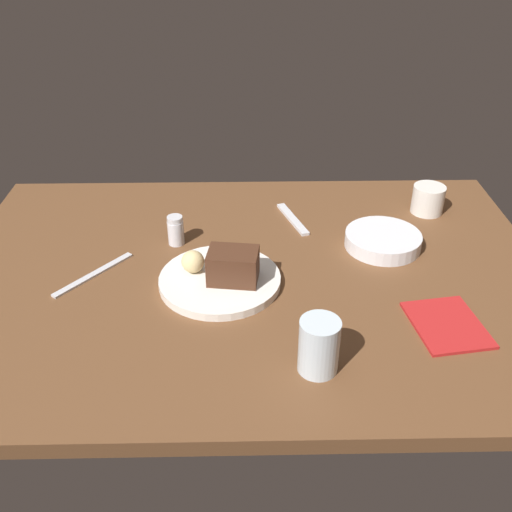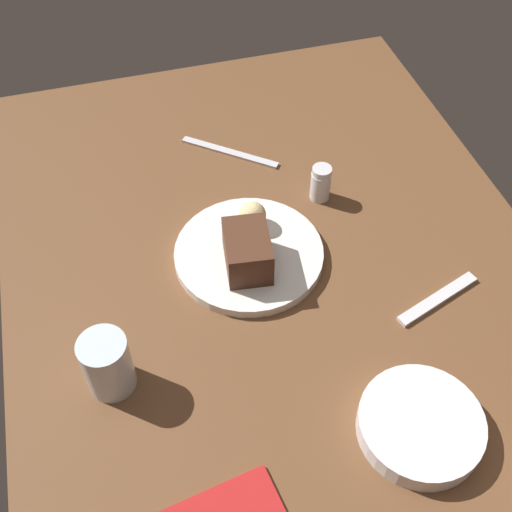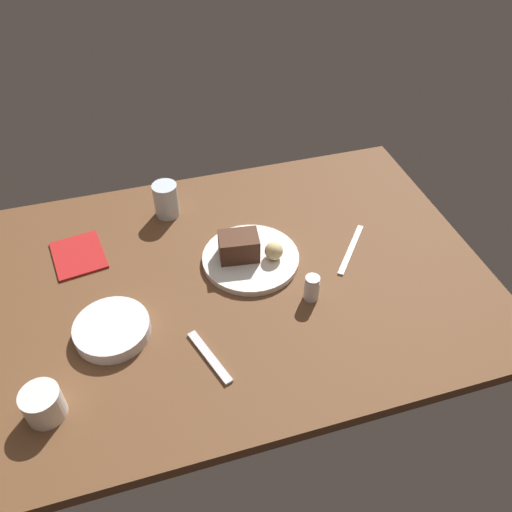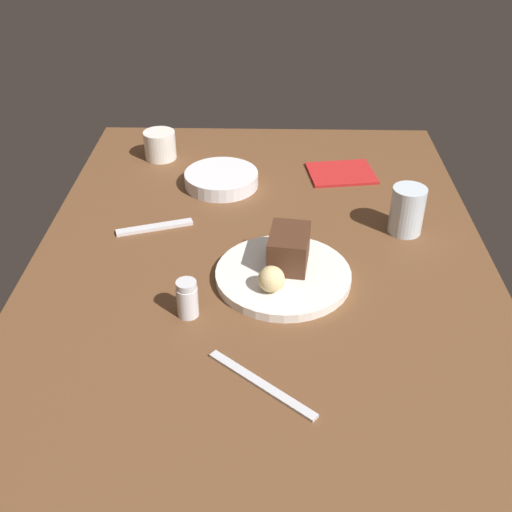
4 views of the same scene
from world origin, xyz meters
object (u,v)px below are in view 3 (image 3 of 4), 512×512
at_px(dessert_plate, 251,258).
at_px(bread_roll, 274,251).
at_px(coffee_cup, 43,404).
at_px(chocolate_cake_slice, 239,246).
at_px(water_glass, 166,200).
at_px(butter_knife, 351,249).
at_px(salt_shaker, 312,288).
at_px(dessert_spoon, 210,357).
at_px(folded_napkin, 79,255).
at_px(side_bowl, 112,329).

distance_m(dessert_plate, bread_roll, 0.06).
bearing_deg(bread_roll, coffee_cup, 26.59).
bearing_deg(chocolate_cake_slice, water_glass, -59.06).
distance_m(dessert_plate, butter_knife, 0.25).
xyz_separation_m(salt_shaker, butter_knife, (-0.15, -0.12, -0.03)).
bearing_deg(salt_shaker, dessert_plate, -57.38).
distance_m(water_glass, butter_knife, 0.50).
distance_m(salt_shaker, dessert_spoon, 0.28).
height_order(salt_shaker, butter_knife, salt_shaker).
distance_m(water_glass, folded_napkin, 0.26).
bearing_deg(butter_knife, bread_roll, -54.39).
bearing_deg(butter_knife, folded_napkin, -65.32).
distance_m(dessert_spoon, butter_knife, 0.46).
relative_size(dessert_spoon, butter_knife, 0.79).
xyz_separation_m(water_glass, coffee_cup, (0.31, 0.52, -0.01)).
xyz_separation_m(chocolate_cake_slice, bread_roll, (-0.08, 0.03, -0.01)).
distance_m(dessert_plate, chocolate_cake_slice, 0.05).
relative_size(coffee_cup, butter_knife, 0.39).
bearing_deg(coffee_cup, bread_roll, -153.41).
bearing_deg(dessert_spoon, dessert_plate, 128.73).
distance_m(coffee_cup, folded_napkin, 0.43).
distance_m(dessert_plate, salt_shaker, 0.18).
height_order(dessert_plate, side_bowl, side_bowl).
bearing_deg(dessert_plate, side_bowl, 21.01).
bearing_deg(water_glass, folded_napkin, 22.90).
relative_size(salt_shaker, folded_napkin, 0.45).
bearing_deg(bread_roll, folded_napkin, -19.10).
relative_size(dessert_plate, chocolate_cake_slice, 2.51).
bearing_deg(water_glass, dessert_plate, 124.50).
distance_m(dessert_spoon, folded_napkin, 0.46).
bearing_deg(water_glass, coffee_cup, 58.99).
relative_size(dessert_plate, water_glass, 2.51).
height_order(salt_shaker, folded_napkin, salt_shaker).
distance_m(chocolate_cake_slice, salt_shaker, 0.21).
height_order(dessert_spoon, butter_knife, dessert_spoon).
distance_m(salt_shaker, side_bowl, 0.44).
bearing_deg(folded_napkin, bread_roll, 160.90).
height_order(side_bowl, dessert_spoon, side_bowl).
distance_m(dessert_plate, side_bowl, 0.37).
xyz_separation_m(water_glass, folded_napkin, (0.24, 0.10, -0.04)).
bearing_deg(bread_roll, butter_knife, 176.33).
xyz_separation_m(bread_roll, salt_shaker, (-0.05, 0.13, -0.01)).
distance_m(dessert_plate, water_glass, 0.29).
height_order(dessert_plate, dessert_spoon, dessert_plate).
bearing_deg(dessert_spoon, side_bowl, -141.60).
height_order(side_bowl, coffee_cup, coffee_cup).
height_order(dessert_plate, coffee_cup, coffee_cup).
xyz_separation_m(butter_knife, folded_napkin, (0.65, -0.17, 0.00)).
height_order(butter_knife, folded_napkin, folded_napkin).
height_order(salt_shaker, coffee_cup, same).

